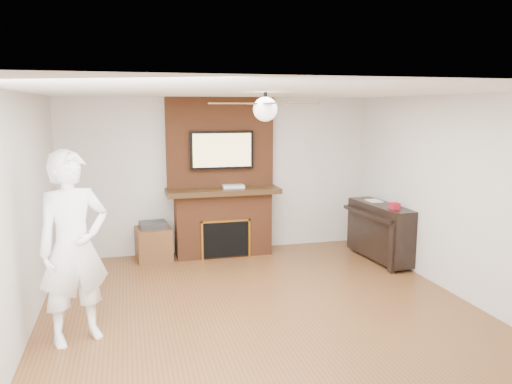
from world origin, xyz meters
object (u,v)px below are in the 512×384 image
object	(u,v)px
fireplace	(222,193)
person	(74,248)
side_table	(154,242)
piano	(381,230)

from	to	relation	value
fireplace	person	xyz separation A→B (m)	(-2.00, -2.67, -0.02)
fireplace	person	world-z (taller)	fireplace
person	fireplace	bearing A→B (deg)	28.00
person	side_table	world-z (taller)	person
piano	side_table	bearing A→B (deg)	159.71
side_table	person	bearing A→B (deg)	-115.05
fireplace	piano	size ratio (longest dim) A/B	1.82
person	piano	world-z (taller)	person
side_table	piano	xyz separation A→B (m)	(3.39, -0.93, 0.20)
piano	fireplace	bearing A→B (deg)	151.49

